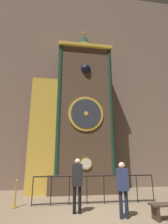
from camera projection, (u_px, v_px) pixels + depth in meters
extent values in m
plane|color=#847056|center=(97.00, 220.00, 5.13)|extent=(28.00, 28.00, 0.00)
cube|color=#7A6656|center=(78.00, 76.00, 12.52)|extent=(24.00, 0.30, 14.96)
cube|color=brown|center=(84.00, 183.00, 9.43)|extent=(3.86, 1.61, 0.94)
cube|color=brown|center=(84.00, 107.00, 10.55)|extent=(3.09, 1.40, 7.68)
cube|color=gold|center=(84.00, 52.00, 11.42)|extent=(3.33, 1.54, 0.20)
cylinder|color=gold|center=(86.00, 164.00, 9.00)|extent=(0.60, 0.05, 0.60)
cylinder|color=silver|center=(86.00, 164.00, 8.97)|extent=(0.49, 0.03, 0.49)
cylinder|color=gold|center=(86.00, 114.00, 9.69)|extent=(1.96, 0.07, 1.96)
cylinder|color=#2D333D|center=(86.00, 113.00, 9.65)|extent=(1.69, 0.04, 1.69)
cylinder|color=gold|center=(86.00, 113.00, 9.63)|extent=(0.24, 0.03, 0.24)
cube|color=#30241B|center=(84.00, 73.00, 10.91)|extent=(0.75, 0.42, 0.75)
sphere|color=black|center=(86.00, 69.00, 10.48)|extent=(0.60, 0.60, 0.60)
cylinder|color=#193828|center=(59.00, 102.00, 9.75)|extent=(0.26, 0.26, 7.68)
cylinder|color=#193828|center=(111.00, 105.00, 10.17)|extent=(0.26, 0.26, 7.68)
cylinder|color=gold|center=(84.00, 49.00, 11.59)|extent=(1.17, 1.17, 0.30)
cone|color=#1C3D2C|center=(84.00, 41.00, 11.75)|extent=(1.11, 1.11, 0.98)
sphere|color=gold|center=(84.00, 33.00, 11.91)|extent=(0.20, 0.20, 0.20)
cube|color=maroon|center=(44.00, 134.00, 9.84)|extent=(1.41, 1.19, 6.22)
cube|color=gold|center=(43.00, 132.00, 9.26)|extent=(1.48, 0.06, 6.22)
cylinder|color=black|center=(32.00, 191.00, 6.74)|extent=(0.04, 0.04, 1.08)
cylinder|color=black|center=(51.00, 190.00, 6.84)|extent=(0.04, 0.04, 1.08)
cylinder|color=black|center=(69.00, 190.00, 6.94)|extent=(0.04, 0.04, 1.08)
cylinder|color=black|center=(87.00, 190.00, 7.04)|extent=(0.04, 0.04, 1.08)
cylinder|color=black|center=(104.00, 189.00, 7.14)|extent=(0.04, 0.04, 1.08)
cylinder|color=black|center=(121.00, 189.00, 7.24)|extent=(0.04, 0.04, 1.08)
cylinder|color=black|center=(137.00, 188.00, 7.34)|extent=(0.04, 0.04, 1.08)
cylinder|color=black|center=(153.00, 188.00, 7.44)|extent=(0.04, 0.04, 1.08)
cylinder|color=black|center=(95.00, 176.00, 7.23)|extent=(4.98, 0.05, 0.05)
cylinder|color=black|center=(96.00, 202.00, 6.97)|extent=(4.98, 0.04, 0.04)
cylinder|color=black|center=(74.00, 200.00, 5.80)|extent=(0.11, 0.11, 0.83)
cylinder|color=black|center=(80.00, 200.00, 5.83)|extent=(0.11, 0.11, 0.83)
cube|color=black|center=(77.00, 175.00, 6.02)|extent=(0.38, 0.29, 0.73)
sphere|color=beige|center=(77.00, 161.00, 6.14)|extent=(0.19, 0.19, 0.19)
cylinder|color=#1B213A|center=(121.00, 205.00, 5.32)|extent=(0.11, 0.11, 0.78)
cylinder|color=#1B213A|center=(127.00, 204.00, 5.35)|extent=(0.11, 0.11, 0.78)
cube|color=navy|center=(122.00, 179.00, 5.52)|extent=(0.35, 0.24, 0.66)
sphere|color=beige|center=(122.00, 165.00, 5.63)|extent=(0.20, 0.20, 0.20)
cylinder|color=#B28E33|center=(14.00, 207.00, 6.42)|extent=(0.28, 0.28, 0.04)
cylinder|color=#B28E33|center=(15.00, 195.00, 6.53)|extent=(0.06, 0.06, 0.89)
sphere|color=#B28E33|center=(17.00, 181.00, 6.65)|extent=(0.09, 0.09, 0.09)
cube|color=#423328|center=(156.00, 213.00, 5.13)|extent=(0.08, 0.36, 0.39)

